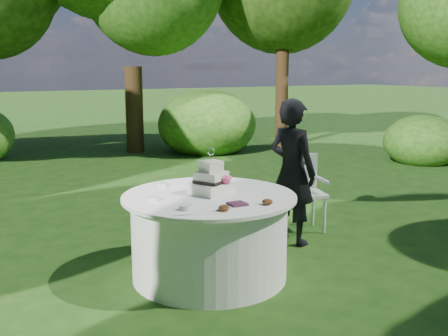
{
  "coord_description": "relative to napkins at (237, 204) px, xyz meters",
  "views": [
    {
      "loc": [
        -2.03,
        -4.07,
        1.89
      ],
      "look_at": [
        0.15,
        0.0,
        1.0
      ],
      "focal_mm": 42.0,
      "sensor_mm": 36.0,
      "label": 1
    }
  ],
  "objects": [
    {
      "name": "napkins",
      "position": [
        0.0,
        0.0,
        0.0
      ],
      "size": [
        0.14,
        0.14,
        0.02
      ],
      "primitive_type": "cube",
      "color": "#461E34",
      "rests_on": "table"
    },
    {
      "name": "cake",
      "position": [
        -0.01,
        0.45,
        0.1
      ],
      "size": [
        0.38,
        0.38,
        0.42
      ],
      "color": "white",
      "rests_on": "table"
    },
    {
      "name": "guest",
      "position": [
        1.17,
        0.86,
        0.01
      ],
      "size": [
        0.53,
        0.66,
        1.57
      ],
      "primitive_type": "imported",
      "rotation": [
        0.0,
        0.0,
        1.86
      ],
      "color": "black",
      "rests_on": "ground"
    },
    {
      "name": "feather_plume",
      "position": [
        -0.36,
        -0.06,
        -0.0
      ],
      "size": [
        0.48,
        0.07,
        0.01
      ],
      "primitive_type": "ellipsoid",
      "color": "white",
      "rests_on": "table"
    },
    {
      "name": "ground",
      "position": [
        -0.05,
        0.42,
        -0.78
      ],
      "size": [
        80.0,
        80.0,
        0.0
      ],
      "primitive_type": "plane",
      "color": "#163B10",
      "rests_on": "ground"
    },
    {
      "name": "votives",
      "position": [
        -0.44,
        0.47,
        0.01
      ],
      "size": [
        0.35,
        0.95,
        0.04
      ],
      "color": "white",
      "rests_on": "table"
    },
    {
      "name": "petal_cups",
      "position": [
        0.11,
        0.23,
        0.02
      ],
      "size": [
        0.57,
        1.11,
        0.05
      ],
      "color": "#562D16",
      "rests_on": "table"
    },
    {
      "name": "chair",
      "position": [
        1.58,
        1.2,
        -0.26
      ],
      "size": [
        0.5,
        0.5,
        0.88
      ],
      "color": "white",
      "rests_on": "ground"
    },
    {
      "name": "table",
      "position": [
        -0.05,
        0.42,
        -0.39
      ],
      "size": [
        1.56,
        1.56,
        0.77
      ],
      "color": "white",
      "rests_on": "ground"
    }
  ]
}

